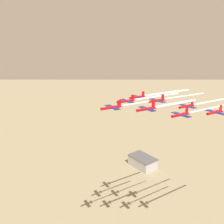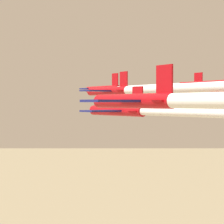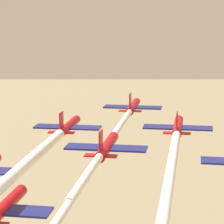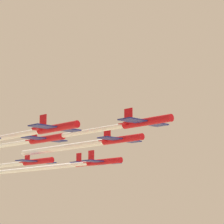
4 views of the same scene
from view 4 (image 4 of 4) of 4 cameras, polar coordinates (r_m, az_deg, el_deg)
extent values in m
cylinder|color=#B20C14|center=(93.96, 3.79, -1.05)|extent=(2.42, 11.22, 1.36)
cube|color=navy|center=(94.45, 3.45, -1.10)|extent=(10.64, 3.95, 0.22)
cube|color=#B20C14|center=(97.33, 1.77, -0.39)|extent=(0.36, 1.99, 2.72)
cube|color=#B20C14|center=(97.03, 1.78, -1.38)|extent=(4.07, 1.74, 0.15)
cylinder|color=#B20C14|center=(109.81, 1.14, -2.95)|extent=(2.42, 11.22, 1.36)
cube|color=navy|center=(110.32, 0.86, -2.99)|extent=(10.64, 3.95, 0.22)
cube|color=#B20C14|center=(113.28, -0.52, -2.33)|extent=(0.36, 1.99, 2.72)
cube|color=#B20C14|center=(113.04, -0.52, -3.18)|extent=(4.07, 1.74, 0.15)
cylinder|color=#B20C14|center=(98.57, -5.85, -1.68)|extent=(2.42, 11.22, 1.36)
cube|color=navy|center=(99.15, -6.12, -1.73)|extent=(10.64, 3.95, 0.22)
cube|color=#B20C14|center=(102.44, -7.43, -1.03)|extent=(0.36, 1.99, 2.72)
cube|color=#B20C14|center=(102.16, -7.46, -1.97)|extent=(4.07, 1.74, 0.15)
cylinder|color=#B20C14|center=(125.69, -0.85, -5.36)|extent=(2.42, 11.22, 1.36)
cube|color=navy|center=(126.22, -1.08, -5.38)|extent=(10.64, 3.95, 0.22)
cube|color=#B20C14|center=(129.21, -2.25, -4.75)|extent=(0.36, 1.99, 2.72)
cube|color=#B20C14|center=(129.03, -2.26, -5.50)|extent=(4.07, 1.74, 0.15)
cylinder|color=#B20C14|center=(115.13, -7.03, -2.88)|extent=(2.42, 11.22, 1.36)
cube|color=navy|center=(115.72, -7.26, -2.92)|extent=(10.64, 3.95, 0.22)
cube|color=#B20C14|center=(119.02, -8.35, -2.28)|extent=(0.36, 1.99, 2.72)
cube|color=#B20C14|center=(118.78, -8.38, -3.10)|extent=(4.07, 1.74, 0.15)
cylinder|color=#B20C14|center=(142.19, -2.38, -5.52)|extent=(2.42, 11.22, 1.36)
cube|color=navy|center=(142.74, -2.58, -5.54)|extent=(10.64, 3.95, 0.22)
cube|color=#B20C14|center=(145.79, -3.59, -4.97)|extent=(0.36, 1.99, 2.72)
cube|color=#B20C14|center=(145.62, -3.59, -5.63)|extent=(4.07, 1.74, 0.15)
cylinder|color=#B20C14|center=(131.38, -7.96, -5.29)|extent=(2.42, 11.22, 1.36)
cube|color=navy|center=(131.97, -8.15, -5.31)|extent=(10.64, 3.95, 0.22)
cube|color=#B20C14|center=(135.25, -9.10, -4.69)|extent=(0.36, 1.99, 2.72)
cube|color=#B20C14|center=(135.08, -9.12, -5.41)|extent=(4.07, 1.74, 0.15)
cylinder|color=white|center=(114.18, -6.66, -2.76)|extent=(5.16, 44.37, 0.90)
cylinder|color=white|center=(124.89, -5.58, -3.87)|extent=(4.20, 29.79, 1.35)
cylinder|color=white|center=(148.52, -8.79, -6.09)|extent=(5.56, 48.01, 0.95)
cylinder|color=white|center=(166.45, -9.58, -6.17)|extent=(6.12, 50.71, 1.26)
camera|label=1|loc=(161.82, 40.82, 7.23)|focal=35.00mm
camera|label=2|loc=(182.79, -3.41, -6.77)|focal=70.00mm
camera|label=3|loc=(169.52, -23.37, 1.14)|focal=85.00mm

